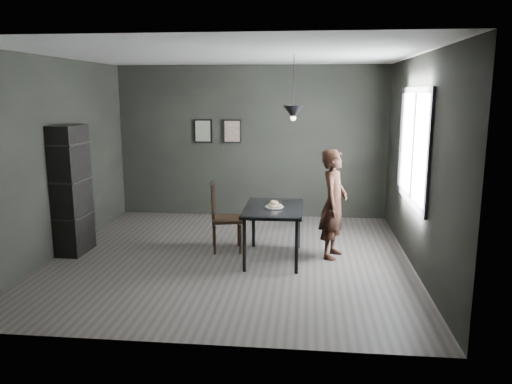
# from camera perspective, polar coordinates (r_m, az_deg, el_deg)

# --- Properties ---
(ground) EXTENTS (5.00, 5.00, 0.00)m
(ground) POSITION_cam_1_polar(r_m,az_deg,el_deg) (7.18, -2.85, -7.48)
(ground) COLOR #332F2C
(ground) RESTS_ON ground
(back_wall) EXTENTS (5.00, 0.10, 2.80)m
(back_wall) POSITION_cam_1_polar(r_m,az_deg,el_deg) (9.31, -0.55, 5.72)
(back_wall) COLOR black
(back_wall) RESTS_ON ground
(ceiling) EXTENTS (5.00, 5.00, 0.02)m
(ceiling) POSITION_cam_1_polar(r_m,az_deg,el_deg) (6.81, -3.09, 15.43)
(ceiling) COLOR silver
(ceiling) RESTS_ON ground
(window_assembly) EXTENTS (0.04, 1.96, 1.56)m
(window_assembly) POSITION_cam_1_polar(r_m,az_deg,el_deg) (7.09, 17.54, 5.04)
(window_assembly) COLOR white
(window_assembly) RESTS_ON ground
(cafe_table) EXTENTS (0.80, 1.20, 0.75)m
(cafe_table) POSITION_cam_1_polar(r_m,az_deg,el_deg) (6.92, 2.02, -2.38)
(cafe_table) COLOR black
(cafe_table) RESTS_ON ground
(white_plate) EXTENTS (0.23, 0.23, 0.01)m
(white_plate) POSITION_cam_1_polar(r_m,az_deg,el_deg) (6.87, 2.10, -1.77)
(white_plate) COLOR white
(white_plate) RESTS_ON cafe_table
(donut_pile) EXTENTS (0.20, 0.20, 0.09)m
(donut_pile) POSITION_cam_1_polar(r_m,az_deg,el_deg) (6.86, 2.10, -1.46)
(donut_pile) COLOR beige
(donut_pile) RESTS_ON white_plate
(woman) EXTENTS (0.52, 0.65, 1.54)m
(woman) POSITION_cam_1_polar(r_m,az_deg,el_deg) (7.09, 8.86, -1.35)
(woman) COLOR black
(woman) RESTS_ON ground
(wood_chair) EXTENTS (0.53, 0.53, 1.02)m
(wood_chair) POSITION_cam_1_polar(r_m,az_deg,el_deg) (7.34, -4.09, -2.34)
(wood_chair) COLOR black
(wood_chair) RESTS_ON ground
(shelf_unit) EXTENTS (0.36, 0.63, 1.86)m
(shelf_unit) POSITION_cam_1_polar(r_m,az_deg,el_deg) (7.65, -20.34, 0.21)
(shelf_unit) COLOR black
(shelf_unit) RESTS_ON ground
(pendant_lamp) EXTENTS (0.28, 0.28, 0.86)m
(pendant_lamp) POSITION_cam_1_polar(r_m,az_deg,el_deg) (6.82, 4.28, 9.11)
(pendant_lamp) COLOR black
(pendant_lamp) RESTS_ON ground
(framed_print_left) EXTENTS (0.34, 0.04, 0.44)m
(framed_print_left) POSITION_cam_1_polar(r_m,az_deg,el_deg) (9.41, -6.07, 6.94)
(framed_print_left) COLOR black
(framed_print_left) RESTS_ON ground
(framed_print_right) EXTENTS (0.34, 0.04, 0.44)m
(framed_print_right) POSITION_cam_1_polar(r_m,az_deg,el_deg) (9.31, -2.73, 6.95)
(framed_print_right) COLOR black
(framed_print_right) RESTS_ON ground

